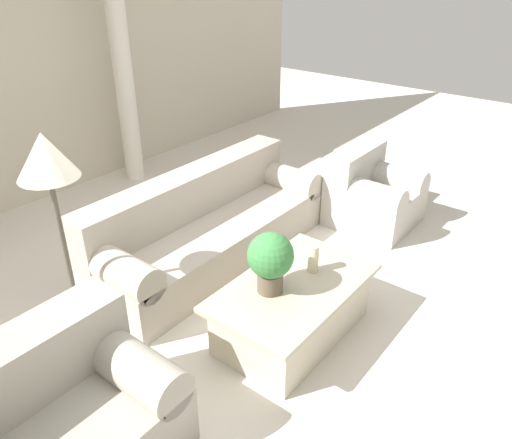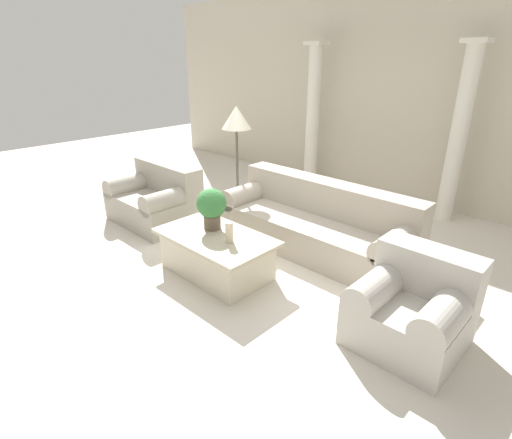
{
  "view_description": "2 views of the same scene",
  "coord_description": "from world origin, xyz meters",
  "px_view_note": "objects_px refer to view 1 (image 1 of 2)",
  "views": [
    {
      "loc": [
        -2.31,
        -2.1,
        2.56
      ],
      "look_at": [
        0.39,
        0.04,
        0.7
      ],
      "focal_mm": 35.0,
      "sensor_mm": 36.0,
      "label": 1
    },
    {
      "loc": [
        3.08,
        -2.94,
        2.23
      ],
      "look_at": [
        0.28,
        -0.02,
        0.53
      ],
      "focal_mm": 28.0,
      "sensor_mm": 36.0,
      "label": 2
    }
  ],
  "objects_px": {
    "loveseat": "(51,425)",
    "floor_lamp": "(48,168)",
    "potted_plant": "(270,259)",
    "coffee_table": "(293,309)",
    "sofa_long": "(208,226)",
    "armchair": "(371,193)"
  },
  "relations": [
    {
      "from": "loveseat",
      "to": "coffee_table",
      "type": "xyz_separation_m",
      "value": [
        1.71,
        -0.38,
        -0.1
      ]
    },
    {
      "from": "sofa_long",
      "to": "floor_lamp",
      "type": "distance_m",
      "value": 1.72
    },
    {
      "from": "coffee_table",
      "to": "loveseat",
      "type": "bearing_deg",
      "value": 167.43
    },
    {
      "from": "sofa_long",
      "to": "loveseat",
      "type": "xyz_separation_m",
      "value": [
        -2.12,
        -0.85,
        0.01
      ]
    },
    {
      "from": "armchair",
      "to": "coffee_table",
      "type": "bearing_deg",
      "value": -169.14
    },
    {
      "from": "potted_plant",
      "to": "armchair",
      "type": "relative_size",
      "value": 0.55
    },
    {
      "from": "sofa_long",
      "to": "potted_plant",
      "type": "bearing_deg",
      "value": -116.39
    },
    {
      "from": "coffee_table",
      "to": "floor_lamp",
      "type": "height_order",
      "value": "floor_lamp"
    },
    {
      "from": "potted_plant",
      "to": "loveseat",
      "type": "bearing_deg",
      "value": 169.49
    },
    {
      "from": "loveseat",
      "to": "armchair",
      "type": "distance_m",
      "value": 3.7
    },
    {
      "from": "potted_plant",
      "to": "sofa_long",
      "type": "bearing_deg",
      "value": 63.61
    },
    {
      "from": "sofa_long",
      "to": "loveseat",
      "type": "relative_size",
      "value": 1.98
    },
    {
      "from": "coffee_table",
      "to": "potted_plant",
      "type": "relative_size",
      "value": 2.83
    },
    {
      "from": "loveseat",
      "to": "armchair",
      "type": "bearing_deg",
      "value": -0.02
    },
    {
      "from": "potted_plant",
      "to": "floor_lamp",
      "type": "relative_size",
      "value": 0.29
    },
    {
      "from": "coffee_table",
      "to": "floor_lamp",
      "type": "bearing_deg",
      "value": 127.96
    },
    {
      "from": "sofa_long",
      "to": "potted_plant",
      "type": "distance_m",
      "value": 1.33
    },
    {
      "from": "floor_lamp",
      "to": "sofa_long",
      "type": "bearing_deg",
      "value": -0.82
    },
    {
      "from": "loveseat",
      "to": "floor_lamp",
      "type": "distance_m",
      "value": 1.52
    },
    {
      "from": "floor_lamp",
      "to": "potted_plant",
      "type": "bearing_deg",
      "value": -54.84
    },
    {
      "from": "potted_plant",
      "to": "coffee_table",
      "type": "bearing_deg",
      "value": -30.23
    },
    {
      "from": "sofa_long",
      "to": "floor_lamp",
      "type": "height_order",
      "value": "floor_lamp"
    }
  ]
}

